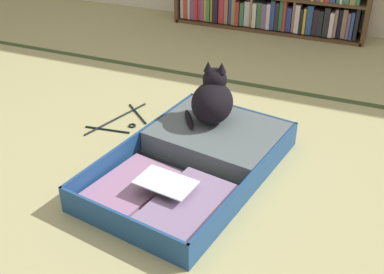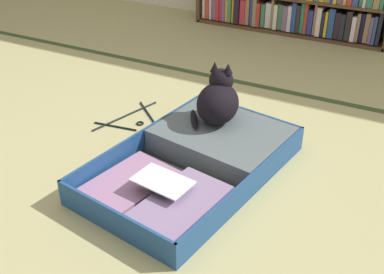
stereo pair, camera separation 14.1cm
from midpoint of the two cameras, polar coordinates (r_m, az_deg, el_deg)
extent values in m
plane|color=tan|center=(2.11, -5.29, -6.47)|extent=(10.00, 10.00, 0.00)
cube|color=#364926|center=(3.05, 4.92, 6.27)|extent=(4.80, 0.05, 0.00)
cube|color=brown|center=(4.04, 7.81, 12.65)|extent=(1.50, 0.25, 0.02)
cube|color=silver|center=(4.23, -1.63, 15.50)|extent=(0.02, 0.21, 0.20)
cube|color=#C24430|center=(4.21, -1.23, 15.68)|extent=(0.04, 0.21, 0.23)
cube|color=silver|center=(4.20, -0.83, 15.54)|extent=(0.02, 0.21, 0.22)
cube|color=slate|center=(4.19, -0.45, 15.51)|extent=(0.02, 0.21, 0.22)
cube|color=#B1343A|center=(4.18, -0.07, 15.33)|extent=(0.03, 0.21, 0.20)
cube|color=#BE373F|center=(4.17, 0.42, 15.41)|extent=(0.03, 0.21, 0.22)
cube|color=#764D98|center=(4.15, 0.73, 15.44)|extent=(0.02, 0.21, 0.23)
cube|color=gold|center=(4.16, 1.06, 15.18)|extent=(0.02, 0.21, 0.19)
cube|color=#498150|center=(4.14, 1.38, 15.21)|extent=(0.03, 0.21, 0.21)
cube|color=gold|center=(4.13, 1.82, 15.25)|extent=(0.02, 0.21, 0.22)
cube|color=#25182C|center=(4.11, 2.20, 15.19)|extent=(0.04, 0.21, 0.22)
cube|color=#C4323E|center=(4.10, 2.92, 14.93)|extent=(0.04, 0.21, 0.19)
cube|color=#A16D50|center=(4.08, 3.49, 15.01)|extent=(0.03, 0.21, 0.22)
cube|color=#304496|center=(4.08, 3.95, 14.92)|extent=(0.02, 0.21, 0.21)
cube|color=#8E7E4F|center=(4.06, 4.32, 14.98)|extent=(0.03, 0.21, 0.23)
cube|color=#B2332C|center=(4.05, 4.73, 14.63)|extent=(0.03, 0.21, 0.19)
cube|color=#397D53|center=(4.05, 5.28, 14.56)|extent=(0.03, 0.21, 0.18)
cube|color=silver|center=(4.05, 5.89, 14.60)|extent=(0.04, 0.21, 0.20)
cube|color=#8C7D54|center=(4.03, 6.34, 14.75)|extent=(0.02, 0.21, 0.23)
cube|color=silver|center=(4.02, 6.71, 14.40)|extent=(0.03, 0.21, 0.19)
cube|color=#42754E|center=(4.02, 7.31, 14.40)|extent=(0.04, 0.21, 0.20)
cube|color=slate|center=(4.00, 7.82, 14.26)|extent=(0.04, 0.21, 0.19)
cube|color=silver|center=(3.99, 8.30, 14.20)|extent=(0.03, 0.21, 0.20)
cube|color=#2C4B96|center=(3.99, 8.81, 14.36)|extent=(0.03, 0.21, 0.23)
cube|color=#2A282E|center=(3.98, 9.28, 14.18)|extent=(0.03, 0.21, 0.21)
cube|color=#338754|center=(3.98, 9.76, 14.25)|extent=(0.03, 0.21, 0.23)
cube|color=#BD3428|center=(3.96, 10.15, 14.19)|extent=(0.02, 0.21, 0.23)
cube|color=#293C91|center=(3.97, 10.61, 13.81)|extent=(0.04, 0.21, 0.19)
cube|color=#A5735A|center=(3.96, 11.17, 14.11)|extent=(0.02, 0.21, 0.24)
cube|color=silver|center=(3.94, 11.56, 13.82)|extent=(0.04, 0.21, 0.22)
cube|color=#1B242C|center=(3.94, 12.00, 13.57)|extent=(0.02, 0.21, 0.19)
cube|color=gold|center=(3.94, 12.37, 13.55)|extent=(0.02, 0.21, 0.19)
cube|color=#294E8D|center=(3.93, 12.93, 13.64)|extent=(0.04, 0.21, 0.22)
cube|color=#2B1D25|center=(3.92, 13.58, 13.38)|extent=(0.04, 0.21, 0.20)
cube|color=#202730|center=(3.92, 14.12, 13.23)|extent=(0.03, 0.21, 0.19)
cube|color=#29252A|center=(3.91, 14.76, 13.30)|extent=(0.04, 0.21, 0.22)
cube|color=silver|center=(3.91, 15.31, 12.97)|extent=(0.03, 0.21, 0.18)
cube|color=gray|center=(3.91, 15.77, 13.11)|extent=(0.02, 0.21, 0.21)
cube|color=black|center=(3.91, 16.22, 13.07)|extent=(0.03, 0.21, 0.21)
cube|color=#94754F|center=(3.91, 16.71, 13.02)|extent=(0.03, 0.21, 0.22)
cube|color=slate|center=(3.90, 17.12, 12.76)|extent=(0.02, 0.21, 0.20)
cube|color=#334B84|center=(3.89, 17.50, 12.73)|extent=(0.02, 0.21, 0.21)
cube|color=#21222D|center=(3.89, 17.99, 12.88)|extent=(0.03, 0.21, 0.24)
cube|color=navy|center=(2.04, -5.94, -7.79)|extent=(0.69, 0.59, 0.01)
cube|color=navy|center=(1.87, -10.60, -10.36)|extent=(0.61, 0.11, 0.12)
cube|color=navy|center=(2.17, -12.35, -3.85)|extent=(0.09, 0.49, 0.12)
cube|color=navy|center=(1.87, 1.41, -9.60)|extent=(0.09, 0.49, 0.12)
cube|color=#485153|center=(2.03, -5.95, -7.57)|extent=(0.66, 0.56, 0.01)
cube|color=navy|center=(2.37, 1.33, -1.39)|extent=(0.69, 0.59, 0.01)
cube|color=navy|center=(2.52, 4.18, 2.20)|extent=(0.61, 0.11, 0.12)
cube|color=navy|center=(2.49, -4.61, 1.68)|extent=(0.09, 0.49, 0.12)
cube|color=navy|center=(2.23, 7.99, -2.39)|extent=(0.09, 0.49, 0.12)
cube|color=#485153|center=(2.37, 1.33, -1.19)|extent=(0.66, 0.56, 0.01)
cylinder|color=black|center=(2.19, -2.02, -4.10)|extent=(0.59, 0.11, 0.02)
cube|color=gray|center=(2.10, -9.01, -6.01)|extent=(0.33, 0.42, 0.02)
cube|color=#9F7297|center=(2.09, -9.14, -5.56)|extent=(0.34, 0.43, 0.01)
cube|color=#B69C91|center=(1.95, -2.52, -8.77)|extent=(0.32, 0.46, 0.02)
cube|color=tan|center=(1.95, -2.50, -8.04)|extent=(0.33, 0.40, 0.02)
cube|color=gray|center=(1.92, -2.55, -7.89)|extent=(0.33, 0.45, 0.02)
cube|color=white|center=(1.97, -5.18, -5.39)|extent=(0.26, 0.18, 0.01)
cube|color=black|center=(1.98, -5.75, -5.43)|extent=(0.20, 0.16, 0.01)
cube|color=#546063|center=(2.34, 1.35, -0.12)|extent=(0.65, 0.56, 0.11)
torus|color=white|center=(2.29, 2.02, 0.65)|extent=(0.15, 0.15, 0.01)
cylinder|color=black|center=(2.59, 0.77, 3.06)|extent=(0.02, 0.02, 0.11)
cylinder|color=black|center=(2.45, 7.50, 1.05)|extent=(0.02, 0.02, 0.11)
cube|color=#288C43|center=(1.91, -10.87, -10.85)|extent=(0.03, 0.01, 0.02)
cube|color=white|center=(1.87, -9.14, -11.68)|extent=(0.02, 0.01, 0.02)
cube|color=#3A8849|center=(1.83, -9.59, -10.00)|extent=(0.03, 0.01, 0.02)
cube|color=#368835|center=(1.81, -7.78, -11.53)|extent=(0.04, 0.01, 0.02)
ellipsoid|color=black|center=(2.32, 0.67, 4.03)|extent=(0.24, 0.28, 0.20)
ellipsoid|color=black|center=(2.40, 1.00, 3.83)|extent=(0.15, 0.11, 0.11)
sphere|color=black|center=(2.33, 0.97, 6.74)|extent=(0.12, 0.12, 0.12)
cone|color=black|center=(2.29, 1.76, 8.18)|extent=(0.04, 0.04, 0.05)
cone|color=black|center=(2.30, 0.16, 8.32)|extent=(0.04, 0.04, 0.05)
sphere|color=gold|center=(2.37, 1.72, 7.32)|extent=(0.02, 0.02, 0.02)
sphere|color=gold|center=(2.38, 0.71, 7.42)|extent=(0.02, 0.02, 0.02)
ellipsoid|color=black|center=(2.35, -2.08, 2.08)|extent=(0.13, 0.18, 0.03)
cylinder|color=black|center=(2.67, -10.41, 2.12)|extent=(0.14, 0.43, 0.01)
cylinder|color=black|center=(2.70, -7.93, 2.71)|extent=(0.19, 0.17, 0.01)
cylinder|color=black|center=(2.58, -11.51, 0.82)|extent=(0.25, 0.04, 0.01)
torus|color=black|center=(2.59, -8.62, 1.31)|extent=(0.05, 0.05, 0.01)
camera|label=1|loc=(0.07, -91.98, -1.20)|focal=45.20mm
camera|label=2|loc=(0.07, 88.02, 1.20)|focal=45.20mm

